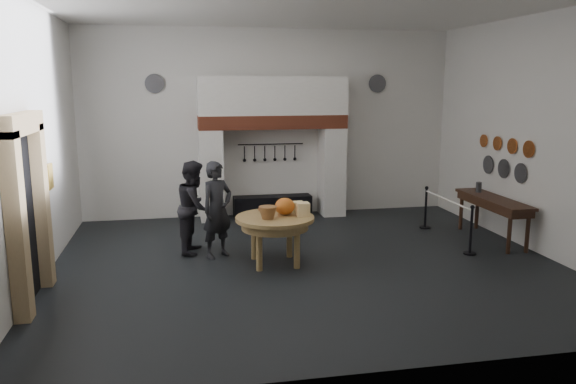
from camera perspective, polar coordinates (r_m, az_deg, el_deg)
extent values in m
cube|color=black|center=(10.30, 1.89, -7.17)|extent=(9.00, 8.00, 0.02)
cube|color=silver|center=(9.87, 2.06, 18.51)|extent=(9.00, 8.00, 0.02)
cube|color=silver|center=(13.74, -1.83, 6.99)|extent=(9.00, 0.02, 4.50)
cube|color=silver|center=(6.03, 10.58, 1.66)|extent=(9.00, 0.02, 4.50)
cube|color=silver|center=(9.85, -24.55, 4.42)|extent=(0.02, 8.00, 4.50)
cube|color=silver|center=(11.70, 24.08, 5.34)|extent=(0.02, 8.00, 4.50)
cube|color=silver|center=(13.37, -7.80, 1.71)|extent=(0.55, 0.70, 2.15)
cube|color=silver|center=(13.85, 4.48, 2.10)|extent=(0.55, 0.70, 2.15)
cube|color=#9E442B|center=(13.40, -1.58, 7.15)|extent=(3.50, 0.72, 0.32)
cube|color=silver|center=(13.37, -1.60, 9.75)|extent=(3.50, 0.70, 0.90)
cube|color=black|center=(13.76, -1.59, -1.43)|extent=(1.90, 0.45, 0.50)
cylinder|color=black|center=(13.71, -1.76, 4.88)|extent=(1.60, 0.02, 0.02)
cube|color=black|center=(9.04, -25.29, -2.60)|extent=(0.04, 1.10, 2.50)
cube|color=tan|center=(8.35, -25.86, -3.35)|extent=(0.22, 0.30, 2.60)
cube|color=tan|center=(9.67, -23.81, -1.34)|extent=(0.22, 0.30, 2.60)
cube|color=tan|center=(8.82, -25.47, 6.30)|extent=(0.22, 1.70, 0.30)
cube|color=gold|center=(10.69, -23.05, 1.46)|extent=(0.05, 0.34, 0.44)
cylinder|color=#A5854E|center=(10.01, -1.35, -2.69)|extent=(1.55, 1.55, 0.07)
ellipsoid|color=#E55B20|center=(10.10, -0.33, -1.46)|extent=(0.36, 0.36, 0.31)
cube|color=#FBDA96|center=(10.02, 1.52, -1.77)|extent=(0.22, 0.22, 0.24)
cube|color=#F4DE92|center=(10.31, 1.05, -1.52)|extent=(0.18, 0.18, 0.20)
cone|color=olive|center=(9.81, -2.06, -2.11)|extent=(0.35, 0.35, 0.22)
ellipsoid|color=#935B34|center=(10.31, -2.23, -1.73)|extent=(0.31, 0.18, 0.13)
imported|color=black|center=(10.49, -7.21, -1.79)|extent=(0.79, 0.73, 1.81)
imported|color=black|center=(10.87, -9.46, -1.49)|extent=(0.84, 0.98, 1.77)
cube|color=#362013|center=(12.26, 20.14, -0.68)|extent=(0.55, 2.20, 0.06)
cylinder|color=#45464A|center=(12.74, 18.80, 0.47)|extent=(0.12, 0.12, 0.22)
cylinder|color=#C6662D|center=(11.87, 23.26, 4.02)|extent=(0.03, 0.34, 0.34)
cylinder|color=#C6662D|center=(12.32, 21.83, 4.35)|extent=(0.03, 0.32, 0.32)
cylinder|color=#C6662D|center=(12.78, 20.50, 4.65)|extent=(0.03, 0.30, 0.30)
cylinder|color=#C6662D|center=(13.25, 19.26, 4.93)|extent=(0.03, 0.28, 0.28)
cylinder|color=#4C4C51|center=(12.09, 22.55, 1.79)|extent=(0.03, 0.40, 0.40)
cylinder|color=#4C4C51|center=(12.59, 21.05, 2.23)|extent=(0.03, 0.40, 0.40)
cylinder|color=#4C4C51|center=(13.10, 19.67, 2.64)|extent=(0.03, 0.40, 0.40)
cylinder|color=#4C4C51|center=(13.50, -13.41, 10.67)|extent=(0.44, 0.03, 0.44)
cylinder|color=#4C4C51|center=(14.36, 9.07, 10.83)|extent=(0.44, 0.03, 0.44)
cylinder|color=black|center=(11.20, 18.10, -3.82)|extent=(0.05, 0.05, 0.90)
cylinder|color=black|center=(12.93, 13.82, -1.65)|extent=(0.05, 0.05, 0.90)
cylinder|color=silver|center=(11.97, 15.90, -0.79)|extent=(0.04, 2.00, 0.04)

